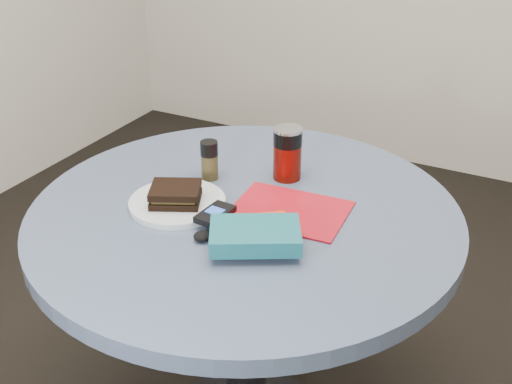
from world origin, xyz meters
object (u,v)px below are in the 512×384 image
at_px(plate, 177,203).
at_px(novel, 255,235).
at_px(soda_can, 287,153).
at_px(pepper_grinder, 209,160).
at_px(mp3_player, 215,214).
at_px(red_book, 254,228).
at_px(magazine, 290,210).
at_px(sandwich, 176,194).
at_px(headphones, 212,241).
at_px(table, 245,266).

xyz_separation_m(plate, novel, (0.25, -0.08, 0.03)).
bearing_deg(plate, soda_can, 56.00).
distance_m(pepper_grinder, mp3_player, 0.23).
bearing_deg(red_book, magazine, 37.67).
height_order(plate, sandwich, sandwich).
relative_size(plate, headphones, 2.32).
distance_m(plate, magazine, 0.26).
bearing_deg(mp3_player, novel, -22.52).
bearing_deg(magazine, mp3_player, -138.22).
relative_size(sandwich, headphones, 1.47).
relative_size(sandwich, novel, 0.77).
bearing_deg(novel, plate, 132.83).
xyz_separation_m(pepper_grinder, novel, (0.25, -0.24, -0.02)).
relative_size(plate, mp3_player, 2.32).
height_order(table, headphones, headphones).
height_order(pepper_grinder, novel, pepper_grinder).
bearing_deg(soda_can, magazine, -62.85).
distance_m(plate, red_book, 0.22).
height_order(mp3_player, headphones, mp3_player).
height_order(sandwich, magazine, sandwich).
distance_m(pepper_grinder, magazine, 0.26).
relative_size(novel, mp3_player, 1.91).
bearing_deg(plate, magazine, 21.30).
distance_m(sandwich, mp3_player, 0.12).
height_order(red_book, novel, novel).
xyz_separation_m(soda_can, pepper_grinder, (-0.17, -0.09, -0.02)).
distance_m(soda_can, novel, 0.34).
xyz_separation_m(pepper_grinder, headphones, (0.16, -0.26, -0.04)).
distance_m(soda_can, red_book, 0.28).
bearing_deg(table, sandwich, -154.27).
bearing_deg(sandwich, plate, 105.70).
xyz_separation_m(novel, headphones, (-0.09, -0.02, -0.03)).
bearing_deg(magazine, pepper_grinder, 162.54).
distance_m(red_book, headphones, 0.10).
bearing_deg(red_book, headphones, -162.60).
height_order(red_book, mp3_player, mp3_player).
xyz_separation_m(magazine, red_book, (-0.03, -0.12, 0.01)).
height_order(plate, red_book, red_book).
height_order(magazine, mp3_player, mp3_player).
bearing_deg(pepper_grinder, headphones, -58.41).
height_order(table, novel, novel).
height_order(sandwich, headphones, sandwich).
distance_m(table, headphones, 0.24).
relative_size(pepper_grinder, red_book, 0.64).
distance_m(table, mp3_player, 0.21).
height_order(table, pepper_grinder, pepper_grinder).
distance_m(plate, sandwich, 0.03).
xyz_separation_m(sandwich, soda_can, (0.16, 0.26, 0.03)).
distance_m(soda_can, pepper_grinder, 0.19).
bearing_deg(novel, pepper_grinder, 107.99).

